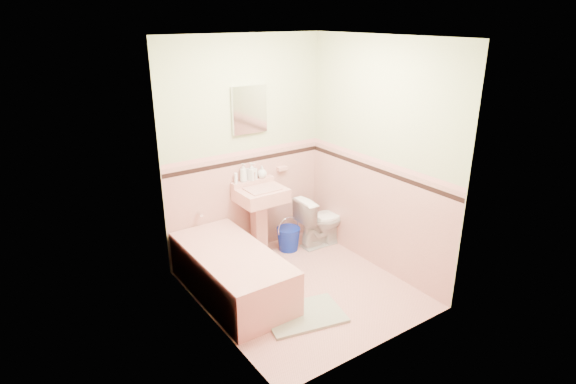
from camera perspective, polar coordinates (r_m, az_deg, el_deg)
floor at (r=5.03m, az=1.65°, el=-11.56°), size 2.20×2.20×0.00m
ceiling at (r=4.26m, az=2.01°, el=18.20°), size 2.20×2.20×0.00m
wall_back at (r=5.38m, az=-5.17°, el=5.13°), size 2.50×0.00×2.50m
wall_front at (r=3.72m, az=11.89°, el=-2.44°), size 2.50×0.00×2.50m
wall_left at (r=4.01m, az=-9.78°, el=-0.56°), size 0.00×2.50×2.50m
wall_right at (r=5.12m, az=10.89°, el=4.05°), size 0.00×2.50×2.50m
wainscot_back at (r=5.58m, az=-4.89°, el=-1.34°), size 2.00×0.00×2.00m
wainscot_front at (r=4.02m, az=11.08°, el=-10.93°), size 2.00×0.00×2.00m
wainscot_left at (r=4.29m, az=-9.10°, el=-8.64°), size 0.00×2.20×2.20m
wainscot_right at (r=5.33m, az=10.33°, el=-2.68°), size 0.00×2.20×2.20m
accent_back at (r=5.40m, az=-5.03°, el=3.76°), size 2.00×0.00×2.00m
accent_front at (r=3.78m, az=11.55°, el=-4.17°), size 2.00×0.00×2.00m
accent_left at (r=4.07m, az=-9.44°, el=-2.21°), size 0.00×2.20×2.20m
accent_right at (r=5.15m, az=10.65°, el=2.63°), size 0.00×2.20×2.20m
cap_back at (r=5.37m, az=-5.06°, el=4.78°), size 2.00×0.00×2.00m
cap_front at (r=3.74m, az=11.66°, el=-2.78°), size 2.00×0.00×2.00m
cap_left at (r=4.03m, az=-9.52°, el=-0.91°), size 0.00×2.20×2.20m
cap_right at (r=5.12m, az=10.72°, el=3.70°), size 0.00×2.20×2.20m
bathtub at (r=4.87m, az=-6.75°, el=-9.79°), size 0.70×1.50×0.45m
tub_faucet at (r=5.28m, az=-10.64°, el=-2.61°), size 0.04×0.12×0.04m
sink at (r=5.49m, az=-3.19°, el=-3.71°), size 0.53×0.48×0.84m
sink_faucet at (r=5.41m, az=-4.08°, el=1.92°), size 0.02×0.02×0.10m
medicine_cabinet at (r=5.27m, az=-4.68°, el=9.86°), size 0.42×0.04×0.52m
soap_dish at (r=5.67m, az=-0.74°, el=2.86°), size 0.12×0.07×0.04m
soap_bottle_left at (r=5.37m, az=-5.41°, el=2.33°), size 0.09×0.09×0.21m
soap_bottle_mid at (r=5.42m, az=-4.39°, el=2.49°), size 0.12×0.12×0.20m
soap_bottle_right at (r=5.49m, az=-3.16°, el=2.45°), size 0.14×0.14×0.14m
tube at (r=5.34m, az=-6.29°, el=1.68°), size 0.05×0.05×0.12m
toilet at (r=5.80m, az=4.01°, el=-3.41°), size 0.63×0.37×0.64m
bucket at (r=5.73m, az=0.05°, el=-5.66°), size 0.34×0.34×0.28m
bath_mat at (r=4.62m, az=1.95°, el=-14.62°), size 0.82×0.64×0.03m
shoe at (r=4.57m, az=-0.52°, el=-14.41°), size 0.14×0.08×0.05m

